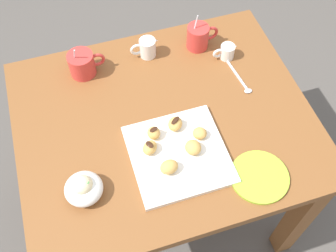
{
  "coord_description": "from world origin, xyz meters",
  "views": [
    {
      "loc": [
        -0.22,
        -0.73,
        1.82
      ],
      "look_at": [
        -0.0,
        -0.04,
        0.72
      ],
      "focal_mm": 43.33,
      "sensor_mm": 36.0,
      "label": 1
    }
  ],
  "objects_px": {
    "pastry_plate_square": "(177,155)",
    "coffee_mug_red_right": "(198,36)",
    "coffee_mug_red_left": "(82,63)",
    "beignet_5": "(169,167)",
    "dining_table": "(165,139)",
    "beignet_3": "(200,133)",
    "beignet_4": "(193,147)",
    "beignet_0": "(150,148)",
    "chocolate_sauce_pitcher": "(227,51)",
    "saucer_lime_left": "(259,177)",
    "beignet_2": "(154,133)",
    "cream_pitcher_white": "(147,47)",
    "beignet_1": "(175,124)",
    "ice_cream_bowl": "(83,188)"
  },
  "relations": [
    {
      "from": "pastry_plate_square",
      "to": "coffee_mug_red_right",
      "type": "relative_size",
      "value": 2.07
    },
    {
      "from": "pastry_plate_square",
      "to": "coffee_mug_red_left",
      "type": "xyz_separation_m",
      "value": [
        -0.21,
        0.43,
        0.04
      ]
    },
    {
      "from": "coffee_mug_red_right",
      "to": "beignet_5",
      "type": "bearing_deg",
      "value": -119.13
    },
    {
      "from": "dining_table",
      "to": "beignet_3",
      "type": "relative_size",
      "value": 21.79
    },
    {
      "from": "coffee_mug_red_right",
      "to": "beignet_4",
      "type": "xyz_separation_m",
      "value": [
        -0.17,
        -0.43,
        -0.01
      ]
    },
    {
      "from": "coffee_mug_red_left",
      "to": "beignet_0",
      "type": "bearing_deg",
      "value": -71.38
    },
    {
      "from": "pastry_plate_square",
      "to": "chocolate_sauce_pitcher",
      "type": "distance_m",
      "value": 0.46
    },
    {
      "from": "pastry_plate_square",
      "to": "saucer_lime_left",
      "type": "bearing_deg",
      "value": -34.41
    },
    {
      "from": "saucer_lime_left",
      "to": "beignet_2",
      "type": "height_order",
      "value": "beignet_2"
    },
    {
      "from": "dining_table",
      "to": "beignet_5",
      "type": "bearing_deg",
      "value": -103.21
    },
    {
      "from": "beignet_2",
      "to": "pastry_plate_square",
      "type": "bearing_deg",
      "value": -57.91
    },
    {
      "from": "cream_pitcher_white",
      "to": "beignet_1",
      "type": "distance_m",
      "value": 0.35
    },
    {
      "from": "beignet_2",
      "to": "coffee_mug_red_right",
      "type": "bearing_deg",
      "value": 51.6
    },
    {
      "from": "ice_cream_bowl",
      "to": "beignet_5",
      "type": "relative_size",
      "value": 2.03
    },
    {
      "from": "coffee_mug_red_left",
      "to": "chocolate_sauce_pitcher",
      "type": "xyz_separation_m",
      "value": [
        0.51,
        -0.09,
        -0.02
      ]
    },
    {
      "from": "beignet_1",
      "to": "beignet_3",
      "type": "bearing_deg",
      "value": -41.74
    },
    {
      "from": "dining_table",
      "to": "beignet_0",
      "type": "height_order",
      "value": "beignet_0"
    },
    {
      "from": "saucer_lime_left",
      "to": "coffee_mug_red_left",
      "type": "bearing_deg",
      "value": 126.43
    },
    {
      "from": "coffee_mug_red_left",
      "to": "ice_cream_bowl",
      "type": "bearing_deg",
      "value": -100.74
    },
    {
      "from": "dining_table",
      "to": "cream_pitcher_white",
      "type": "relative_size",
      "value": 9.35
    },
    {
      "from": "beignet_0",
      "to": "beignet_5",
      "type": "xyz_separation_m",
      "value": [
        0.04,
        -0.08,
        0.0
      ]
    },
    {
      "from": "saucer_lime_left",
      "to": "beignet_3",
      "type": "xyz_separation_m",
      "value": [
        -0.13,
        0.19,
        0.03
      ]
    },
    {
      "from": "beignet_2",
      "to": "beignet_1",
      "type": "bearing_deg",
      "value": 10.16
    },
    {
      "from": "beignet_1",
      "to": "beignet_3",
      "type": "xyz_separation_m",
      "value": [
        0.06,
        -0.06,
        -0.0
      ]
    },
    {
      "from": "dining_table",
      "to": "coffee_mug_red_right",
      "type": "distance_m",
      "value": 0.4
    },
    {
      "from": "beignet_1",
      "to": "beignet_2",
      "type": "xyz_separation_m",
      "value": [
        -0.08,
        -0.01,
        0.0
      ]
    },
    {
      "from": "chocolate_sauce_pitcher",
      "to": "ice_cream_bowl",
      "type": "bearing_deg",
      "value": -147.74
    },
    {
      "from": "coffee_mug_red_right",
      "to": "beignet_5",
      "type": "xyz_separation_m",
      "value": [
        -0.26,
        -0.47,
        -0.01
      ]
    },
    {
      "from": "pastry_plate_square",
      "to": "beignet_4",
      "type": "distance_m",
      "value": 0.06
    },
    {
      "from": "beignet_1",
      "to": "beignet_4",
      "type": "bearing_deg",
      "value": -76.09
    },
    {
      "from": "saucer_lime_left",
      "to": "beignet_5",
      "type": "height_order",
      "value": "beignet_5"
    },
    {
      "from": "chocolate_sauce_pitcher",
      "to": "beignet_3",
      "type": "bearing_deg",
      "value": -125.51
    },
    {
      "from": "pastry_plate_square",
      "to": "beignet_1",
      "type": "xyz_separation_m",
      "value": [
        0.02,
        0.1,
        0.03
      ]
    },
    {
      "from": "pastry_plate_square",
      "to": "coffee_mug_red_right",
      "type": "height_order",
      "value": "coffee_mug_red_right"
    },
    {
      "from": "beignet_2",
      "to": "saucer_lime_left",
      "type": "bearing_deg",
      "value": -40.76
    },
    {
      "from": "dining_table",
      "to": "beignet_0",
      "type": "distance_m",
      "value": 0.21
    },
    {
      "from": "saucer_lime_left",
      "to": "beignet_5",
      "type": "distance_m",
      "value": 0.28
    },
    {
      "from": "chocolate_sauce_pitcher",
      "to": "beignet_0",
      "type": "height_order",
      "value": "chocolate_sauce_pitcher"
    },
    {
      "from": "chocolate_sauce_pitcher",
      "to": "beignet_0",
      "type": "bearing_deg",
      "value": -141.15
    },
    {
      "from": "cream_pitcher_white",
      "to": "beignet_2",
      "type": "bearing_deg",
      "value": -102.69
    },
    {
      "from": "saucer_lime_left",
      "to": "beignet_0",
      "type": "relative_size",
      "value": 3.52
    },
    {
      "from": "ice_cream_bowl",
      "to": "saucer_lime_left",
      "type": "relative_size",
      "value": 0.63
    },
    {
      "from": "dining_table",
      "to": "coffee_mug_red_left",
      "type": "height_order",
      "value": "coffee_mug_red_left"
    },
    {
      "from": "cream_pitcher_white",
      "to": "beignet_5",
      "type": "distance_m",
      "value": 0.49
    },
    {
      "from": "ice_cream_bowl",
      "to": "beignet_4",
      "type": "distance_m",
      "value": 0.35
    },
    {
      "from": "dining_table",
      "to": "chocolate_sauce_pitcher",
      "type": "height_order",
      "value": "chocolate_sauce_pitcher"
    },
    {
      "from": "coffee_mug_red_left",
      "to": "beignet_5",
      "type": "relative_size",
      "value": 2.4
    },
    {
      "from": "beignet_3",
      "to": "ice_cream_bowl",
      "type": "bearing_deg",
      "value": -168.75
    },
    {
      "from": "coffee_mug_red_left",
      "to": "beignet_4",
      "type": "bearing_deg",
      "value": -59.11
    },
    {
      "from": "dining_table",
      "to": "beignet_1",
      "type": "bearing_deg",
      "value": -68.84
    }
  ]
}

